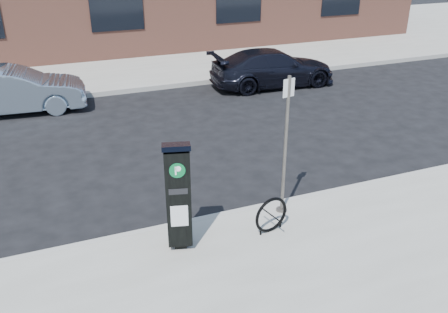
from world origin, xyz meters
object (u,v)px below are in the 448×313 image
car_dark (273,68)px  sign_pole (285,148)px  bike_rack (271,215)px  car_silver (13,91)px  parking_kiosk (178,195)px

car_dark → sign_pole: bearing=156.4°
bike_rack → sign_pole: bearing=35.4°
bike_rack → car_silver: size_ratio=0.16×
car_silver → car_dark: car_silver is taller
bike_rack → car_dark: size_ratio=0.15×
parking_kiosk → bike_rack: (1.51, -0.16, -0.61)m
parking_kiosk → car_silver: parking_kiosk is taller
bike_rack → car_silver: (-3.95, 8.21, 0.18)m
sign_pole → bike_rack: size_ratio=3.90×
parking_kiosk → car_silver: (-2.44, 8.05, -0.43)m
parking_kiosk → bike_rack: bearing=8.6°
sign_pole → car_dark: bearing=52.7°
parking_kiosk → car_silver: bearing=121.4°
parking_kiosk → car_silver: size_ratio=0.46×
parking_kiosk → sign_pole: sign_pole is taller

